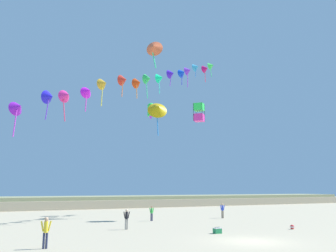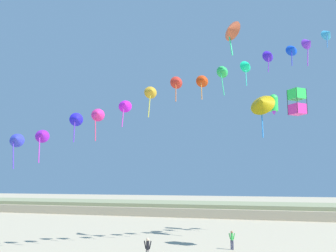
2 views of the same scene
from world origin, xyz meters
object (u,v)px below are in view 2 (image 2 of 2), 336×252
at_px(large_kite_high_solo, 274,104).
at_px(person_near_right, 148,248).
at_px(person_far_left, 232,239).
at_px(large_kite_outer_drift, 230,30).
at_px(large_kite_mid_trail, 297,102).
at_px(large_kite_low_lead, 261,103).

bearing_deg(large_kite_high_solo, person_near_right, -120.82).
bearing_deg(person_far_left, large_kite_outer_drift, 48.79).
bearing_deg(large_kite_high_solo, large_kite_outer_drift, -112.63).
xyz_separation_m(person_far_left, large_kite_mid_trail, (5.58, -0.63, 10.99)).
bearing_deg(large_kite_high_solo, large_kite_low_lead, -104.32).
relative_size(large_kite_mid_trail, large_kite_outer_drift, 0.59).
height_order(person_near_right, large_kite_high_solo, large_kite_high_solo).
height_order(person_near_right, large_kite_outer_drift, large_kite_outer_drift).
height_order(large_kite_low_lead, large_kite_mid_trail, large_kite_low_lead).
xyz_separation_m(large_kite_low_lead, large_kite_outer_drift, (-2.37, -3.94, 6.06)).
relative_size(person_far_left, large_kite_low_lead, 0.32).
relative_size(person_near_right, large_kite_outer_drift, 0.47).
height_order(large_kite_high_solo, large_kite_outer_drift, large_kite_outer_drift).
bearing_deg(large_kite_outer_drift, person_far_left, -131.21).
bearing_deg(large_kite_high_solo, large_kite_mid_trail, -79.46).
height_order(person_far_left, large_kite_mid_trail, large_kite_mid_trail).
bearing_deg(large_kite_outer_drift, large_kite_mid_trail, -10.55).
distance_m(person_far_left, large_kite_mid_trail, 12.35).
height_order(large_kite_mid_trail, large_kite_high_solo, large_kite_high_solo).
distance_m(large_kite_low_lead, large_kite_mid_trail, 5.83).
relative_size(person_far_left, large_kite_outer_drift, 0.43).
bearing_deg(large_kite_mid_trail, large_kite_low_lead, 120.54).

